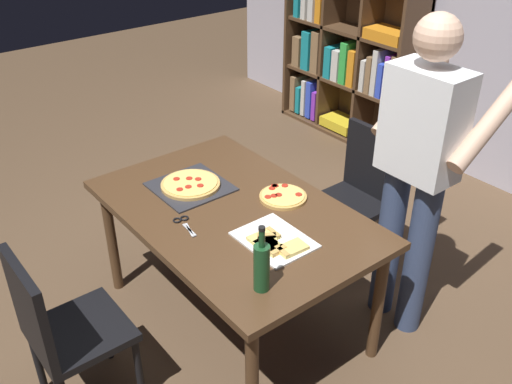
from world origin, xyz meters
The scene contains 11 objects.
ground_plane centered at (0.00, 0.00, 0.00)m, with size 12.00×12.00×0.00m, color brown.
dining_table centered at (0.00, 0.00, 0.67)m, with size 1.52×0.98×0.75m.
chair_near_camera centered at (0.00, -0.97, 0.51)m, with size 0.42×0.42×0.90m.
chair_far_side centered at (0.00, 0.97, 0.51)m, with size 0.42×0.42×0.90m.
bookshelf centered at (-1.46, 2.37, 0.98)m, with size 1.40×0.35×1.95m.
person_serving_pizza centered at (0.55, 0.75, 1.00)m, with size 0.55×0.54×1.75m.
pepperoni_pizza_on_tray centered at (-0.33, -0.05, 0.77)m, with size 0.39×0.39×0.04m.
pizza_slices_on_towel centered at (0.36, -0.03, 0.76)m, with size 0.36×0.28×0.03m.
wine_bottle centered at (0.57, -0.27, 0.87)m, with size 0.07×0.07×0.32m.
kitchen_scissors centered at (-0.05, -0.27, 0.76)m, with size 0.20×0.09×0.01m.
second_pizza_plain centered at (0.07, 0.27, 0.76)m, with size 0.25×0.25×0.03m.
Camera 1 is at (2.04, -1.46, 2.36)m, focal length 40.35 mm.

